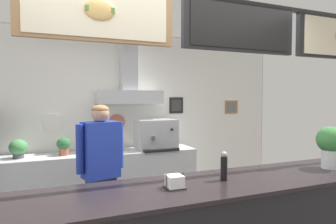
{
  "coord_description": "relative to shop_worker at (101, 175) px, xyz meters",
  "views": [
    {
      "loc": [
        -0.95,
        -2.33,
        1.71
      ],
      "look_at": [
        0.27,
        0.66,
        1.55
      ],
      "focal_mm": 31.35,
      "sensor_mm": 36.0,
      "label": 1
    }
  ],
  "objects": [
    {
      "name": "back_wall_assembly",
      "position": [
        0.46,
        1.37,
        0.55
      ],
      "size": [
        5.74,
        2.58,
        2.72
      ],
      "color": "#9E9E99",
      "rests_on": "ground_plane"
    },
    {
      "name": "back_prep_counter",
      "position": [
        0.2,
        1.11,
        -0.43
      ],
      "size": [
        2.75,
        0.54,
        0.92
      ],
      "color": "silver",
      "rests_on": "ground_plane"
    },
    {
      "name": "shop_worker",
      "position": [
        0.0,
        0.0,
        0.0
      ],
      "size": [
        0.51,
        0.3,
        1.63
      ],
      "rotation": [
        0.0,
        0.0,
        3.39
      ],
      "color": "#232328",
      "rests_on": "ground_plane"
    },
    {
      "name": "espresso_machine",
      "position": [
        1.01,
        1.09,
        0.25
      ],
      "size": [
        0.59,
        0.47,
        0.45
      ],
      "color": "#B7BABF",
      "rests_on": "back_prep_counter"
    },
    {
      "name": "potted_thyme",
      "position": [
        -0.32,
        1.1,
        0.17
      ],
      "size": [
        0.18,
        0.18,
        0.24
      ],
      "color": "#9E563D",
      "rests_on": "back_prep_counter"
    },
    {
      "name": "potted_basil",
      "position": [
        0.15,
        1.1,
        0.15
      ],
      "size": [
        0.17,
        0.17,
        0.21
      ],
      "color": "#9E563D",
      "rests_on": "back_prep_counter"
    },
    {
      "name": "potted_sage",
      "position": [
        -0.87,
        1.12,
        0.17
      ],
      "size": [
        0.22,
        0.22,
        0.25
      ],
      "color": "#4C4C51",
      "rests_on": "back_prep_counter"
    },
    {
      "name": "pepper_grinder",
      "position": [
        0.79,
        -1.11,
        0.27
      ],
      "size": [
        0.05,
        0.05,
        0.23
      ],
      "color": "black",
      "rests_on": "service_counter"
    },
    {
      "name": "basil_vase",
      "position": [
        1.94,
        -1.14,
        0.38
      ],
      "size": [
        0.25,
        0.25,
        0.39
      ],
      "color": "silver",
      "rests_on": "service_counter"
    },
    {
      "name": "napkin_holder",
      "position": [
        0.35,
        -1.15,
        0.2
      ],
      "size": [
        0.14,
        0.13,
        0.11
      ],
      "color": "#262628",
      "rests_on": "service_counter"
    }
  ]
}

